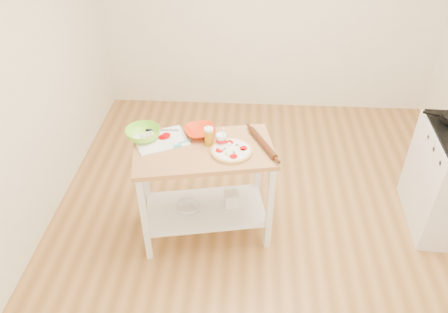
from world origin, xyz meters
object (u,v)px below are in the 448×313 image
Objects in this scene: orange_bowl at (200,131)px; shelf_glass_bowl at (188,207)px; beer_pint at (209,136)px; shelf_bin at (232,199)px; prep_island at (204,174)px; pizza at (231,151)px; cutting_board at (161,140)px; spatula at (181,143)px; knife at (158,130)px; green_bowl at (143,134)px; rolling_pin at (263,143)px; yogurt_tub at (221,140)px.

orange_bowl is 0.68m from shelf_glass_bowl.
beer_pint is 1.23× the size of shelf_bin.
prep_island is at bearing 10.23° from shelf_glass_bowl.
pizza is 0.66× the size of cutting_board.
knife is at bearing 111.16° from spatula.
spatula is at bearing -43.35° from cutting_board.
beer_pint is 0.71m from shelf_glass_bowl.
shelf_glass_bowl is at bearing -21.83° from green_bowl.
beer_pint is at bearing 27.18° from shelf_glass_bowl.
rolling_pin reaches higher than pizza.
yogurt_tub is at bearing 132.53° from pizza.
prep_island reaches higher than shelf_bin.
green_bowl is at bearing -169.75° from orange_bowl.
rolling_pin is at bearing -0.52° from shelf_bin.
prep_island is 2.81× the size of rolling_pin.
pizza is at bearing -92.01° from shelf_bin.
knife is 0.46m from beer_pint.
yogurt_tub reaches higher than shelf_bin.
rolling_pin is at bearing -13.66° from orange_bowl.
knife is 0.14m from green_bowl.
beer_pint is 0.43m from rolling_pin.
cutting_board is 3.83× the size of spatula.
prep_island is at bearing -156.11° from yogurt_tub.
beer_pint reaches higher than orange_bowl.
pizza is at bearing -8.61° from prep_island.
spatula is at bearing -13.45° from green_bowl.
spatula is 0.87× the size of beer_pint.
pizza is 1.21× the size of knife.
orange_bowl is 1.27× the size of shelf_glass_bowl.
yogurt_tub reaches higher than prep_island.
knife is at bearing 177.49° from orange_bowl.
orange_bowl reaches higher than pizza.
rolling_pin is at bearing 9.30° from shelf_glass_bowl.
pizza is 0.73m from green_bowl.
prep_island reaches higher than shelf_glass_bowl.
rolling_pin is at bearing 2.37° from yogurt_tub.
cutting_board is at bearing -161.62° from orange_bowl.
spatula reaches higher than shelf_glass_bowl.
cutting_board is 0.13m from knife.
knife is 1.09× the size of orange_bowl.
green_bowl is at bearing 158.17° from shelf_glass_bowl.
green_bowl is at bearing 177.54° from rolling_pin.
shelf_glass_bowl is at bearing -55.77° from cutting_board.
cutting_board reaches higher than spatula.
orange_bowl is 0.52m from rolling_pin.
cutting_board is at bearing 178.61° from rolling_pin.
green_bowl reaches higher than prep_island.
beer_pint reaches higher than knife.
cutting_board reaches higher than shelf_glass_bowl.
spatula is at bearing -176.92° from rolling_pin.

